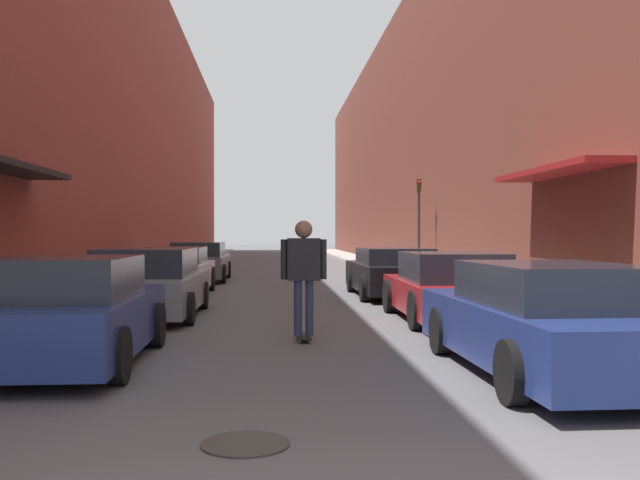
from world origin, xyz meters
name	(u,v)px	position (x,y,z in m)	size (l,w,h in m)	color
ground	(280,274)	(0.00, 26.13, 0.00)	(143.70, 143.70, 0.00)	#515154
curb_strip_left	(179,266)	(-4.85, 32.66, 0.06)	(1.80, 65.32, 0.12)	#A3A099
curb_strip_right	(376,265)	(4.85, 32.66, 0.06)	(1.80, 65.32, 0.12)	#A3A099
building_row_left	(119,123)	(-7.75, 32.66, 7.00)	(4.90, 65.32, 14.00)	brown
building_row_right	(434,140)	(7.75, 32.65, 6.29)	(4.90, 65.32, 12.58)	brown
parked_car_left_0	(67,313)	(-2.94, 6.60, 0.65)	(1.99, 4.18, 1.36)	navy
parked_car_left_1	(149,284)	(-2.78, 11.68, 0.65)	(2.05, 4.48, 1.36)	gray
parked_car_left_2	(174,271)	(-2.97, 16.80, 0.63)	(1.93, 4.11, 1.28)	silver
parked_car_left_3	(199,262)	(-2.86, 22.35, 0.65)	(1.99, 4.58, 1.34)	#515459
parked_car_right_0	(547,321)	(2.83, 5.55, 0.63)	(1.98, 4.72, 1.31)	navy
parked_car_right_1	(450,288)	(3.00, 10.72, 0.62)	(2.03, 4.41, 1.29)	maroon
parked_car_right_2	(393,272)	(2.80, 15.86, 0.63)	(2.06, 4.65, 1.27)	black
skateboarder	(304,266)	(0.13, 8.45, 1.14)	(0.71, 0.78, 1.85)	black
manhole_cover	(246,444)	(-0.57, 3.06, 0.01)	(0.70, 0.70, 0.02)	#332D28
traffic_light	(419,216)	(5.08, 23.49, 2.30)	(0.16, 0.22, 3.53)	#2D2D2D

